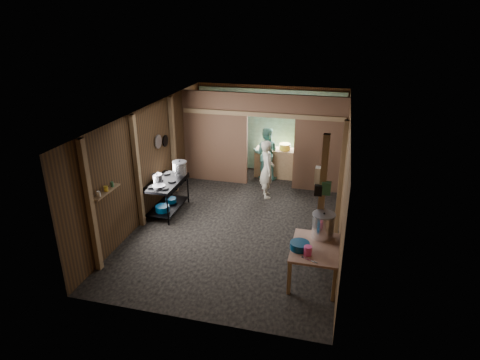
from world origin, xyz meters
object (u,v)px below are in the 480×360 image
(prep_table, at_px, (314,263))
(pink_bucket, at_px, (308,251))
(stove_pot_large, at_px, (180,168))
(yellow_tub, at_px, (285,147))
(cook, at_px, (267,169))
(stock_pot, at_px, (323,226))
(gas_range, at_px, (167,197))

(prep_table, xyz_separation_m, pink_bucket, (-0.11, -0.30, 0.43))
(stove_pot_large, relative_size, pink_bucket, 2.15)
(stove_pot_large, xyz_separation_m, pink_bucket, (3.43, -2.67, -0.21))
(prep_table, height_order, yellow_tub, yellow_tub)
(stove_pot_large, bearing_deg, cook, 26.21)
(prep_table, bearing_deg, cook, 114.23)
(stock_pot, xyz_separation_m, yellow_tub, (-1.37, 4.49, 0.03))
(yellow_tub, height_order, cook, cook)
(prep_table, height_order, stock_pot, stock_pot)
(stock_pot, bearing_deg, yellow_tub, 107.01)
(pink_bucket, relative_size, yellow_tub, 0.51)
(gas_range, relative_size, stock_pot, 2.79)
(gas_range, bearing_deg, stock_pot, -21.43)
(yellow_tub, xyz_separation_m, cook, (-0.24, -1.51, -0.17))
(stock_pot, bearing_deg, cook, 118.36)
(stove_pot_large, height_order, cook, cook)
(gas_range, bearing_deg, yellow_tub, 50.97)
(prep_table, relative_size, stock_pot, 2.33)
(prep_table, bearing_deg, stock_pot, 75.93)
(stove_pot_large, bearing_deg, pink_bucket, -37.95)
(stock_pot, xyz_separation_m, pink_bucket, (-0.21, -0.68, -0.15))
(stove_pot_large, relative_size, cook, 0.23)
(yellow_tub, bearing_deg, cook, -98.97)
(gas_range, xyz_separation_m, prep_table, (3.71, -1.88, -0.07))
(yellow_tub, distance_m, cook, 1.53)
(stock_pot, bearing_deg, gas_range, 158.57)
(pink_bucket, relative_size, cook, 0.11)
(pink_bucket, xyz_separation_m, yellow_tub, (-1.17, 5.17, 0.17))
(yellow_tub, bearing_deg, pink_bucket, -77.30)
(gas_range, bearing_deg, stove_pot_large, 71.11)
(prep_table, distance_m, yellow_tub, 5.07)
(gas_range, bearing_deg, cook, 34.24)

